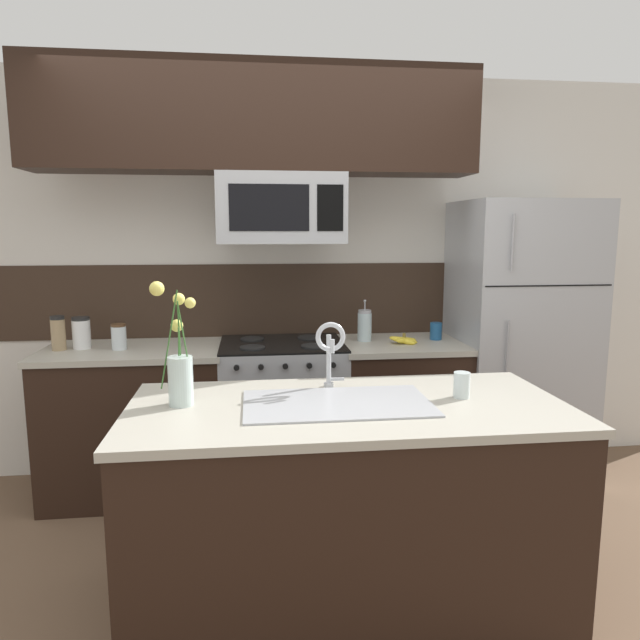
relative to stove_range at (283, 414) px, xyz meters
The scene contains 20 objects.
ground_plane 1.01m from the stove_range, 90.00° to the right, with size 10.00×10.00×0.00m, color brown.
rear_partition 0.97m from the stove_range, 51.72° to the left, with size 5.20×0.10×2.60m, color silver.
splash_band 0.76m from the stove_range, 90.00° to the left, with size 3.59×0.01×0.48m, color #332319.
back_counter_left 0.90m from the stove_range, behind, with size 1.07×0.65×0.91m.
back_counter_right 0.76m from the stove_range, ahead, with size 0.79×0.65×0.91m.
stove_range is the anchor object (origin of this frame).
microwave 1.27m from the stove_range, 89.84° to the right, with size 0.74×0.40×0.40m.
upper_cabinet_band 1.78m from the stove_range, 160.47° to the right, with size 2.55×0.34×0.60m, color black.
refrigerator 1.60m from the stove_range, ahead, with size 0.81×0.74×1.79m.
storage_jar_tall 1.43m from the stove_range, behind, with size 0.08×0.08×0.20m.
storage_jar_medium 1.31m from the stove_range, behind, with size 0.10×0.10×0.19m.
storage_jar_short 1.10m from the stove_range, behind, with size 0.09×0.09×0.15m.
banana_bunch 0.89m from the stove_range, ahead, with size 0.19×0.13×0.08m.
french_press 0.77m from the stove_range, ahead, with size 0.09×0.09×0.27m.
coffee_tin 1.12m from the stove_range, ahead, with size 0.08×0.08×0.11m, color #1E5184.
island_counter 1.27m from the stove_range, 80.83° to the right, with size 1.78×0.84×0.91m.
kitchen_sink 1.32m from the stove_range, 82.86° to the right, with size 0.76×0.44×0.16m.
sink_faucet 1.23m from the stove_range, 81.33° to the right, with size 0.14×0.14×0.31m.
drinking_glass 1.49m from the stove_range, 60.49° to the right, with size 0.07×0.07×0.11m.
flower_vase 1.40m from the stove_range, 112.00° to the right, with size 0.18×0.13×0.50m.
Camera 1 is at (-0.18, -2.56, 1.61)m, focal length 32.00 mm.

